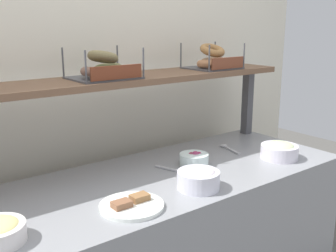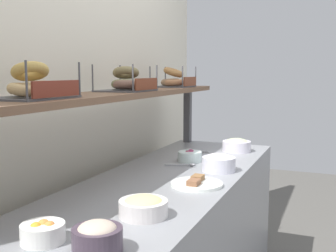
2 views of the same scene
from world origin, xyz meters
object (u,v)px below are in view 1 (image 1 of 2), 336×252
object	(u,v)px
serving_spoon_by_edge	(176,170)
serving_plate_white	(131,205)
bagel_basket_poppy	(103,68)
serving_spoon_near_plate	(227,148)
bagel_basket_everything	(212,60)
bowl_cream_cheese	(198,178)
bowl_scallion_spread	(279,150)
bowl_beet_salad	(194,159)

from	to	relation	value
serving_spoon_by_edge	serving_plate_white	bearing A→B (deg)	-152.45
serving_plate_white	bagel_basket_poppy	world-z (taller)	bagel_basket_poppy
bagel_basket_poppy	serving_spoon_near_plate	bearing A→B (deg)	-12.14
bagel_basket_everything	serving_spoon_by_edge	bearing A→B (deg)	-150.83
bowl_cream_cheese	bagel_basket_everything	size ratio (longest dim) A/B	0.65
serving_spoon_by_edge	bagel_basket_poppy	size ratio (longest dim) A/B	0.57
serving_plate_white	serving_spoon_by_edge	world-z (taller)	serving_plate_white
bowl_scallion_spread	bagel_basket_poppy	xyz separation A→B (m)	(-0.77, 0.42, 0.43)
serving_plate_white	serving_spoon_near_plate	world-z (taller)	serving_plate_white
bowl_scallion_spread	serving_spoon_by_edge	xyz separation A→B (m)	(-0.54, 0.17, -0.04)
serving_plate_white	bowl_beet_salad	bearing A→B (deg)	22.94
bowl_scallion_spread	bagel_basket_everything	bearing A→B (deg)	101.63
serving_spoon_by_edge	bagel_basket_everything	xyz separation A→B (m)	(0.45, 0.25, 0.47)
bowl_cream_cheese	serving_spoon_near_plate	distance (m)	0.59
bagel_basket_poppy	bowl_cream_cheese	bearing A→B (deg)	-68.75
bowl_scallion_spread	bowl_cream_cheese	world-z (taller)	bowl_cream_cheese
serving_spoon_near_plate	bagel_basket_everything	bearing A→B (deg)	86.76
bagel_basket_poppy	bagel_basket_everything	world-z (taller)	bagel_basket_everything
bowl_cream_cheese	serving_spoon_by_edge	distance (m)	0.22
serving_spoon_near_plate	bagel_basket_everything	world-z (taller)	bagel_basket_everything
serving_spoon_near_plate	bagel_basket_poppy	bearing A→B (deg)	167.86
bowl_beet_salad	bagel_basket_everything	xyz separation A→B (m)	(0.33, 0.24, 0.44)
bowl_scallion_spread	bagel_basket_poppy	size ratio (longest dim) A/B	0.64
bowl_scallion_spread	bagel_basket_poppy	bearing A→B (deg)	151.36
serving_spoon_by_edge	bagel_basket_poppy	bearing A→B (deg)	132.41
bagel_basket_poppy	bowl_scallion_spread	bearing A→B (deg)	-28.64
bowl_scallion_spread	serving_plate_white	bearing A→B (deg)	-178.49
bowl_cream_cheese	serving_spoon_by_edge	size ratio (longest dim) A/B	1.07
bagel_basket_poppy	serving_spoon_by_edge	bearing A→B (deg)	-47.59
bowl_scallion_spread	bowl_cream_cheese	bearing A→B (deg)	-176.09
bowl_beet_salad	bowl_scallion_spread	xyz separation A→B (m)	(0.42, -0.18, 0.01)
serving_spoon_by_edge	bagel_basket_poppy	xyz separation A→B (m)	(-0.23, 0.25, 0.47)
bowl_beet_salad	bowl_scallion_spread	bearing A→B (deg)	-23.82
bowl_scallion_spread	bowl_beet_salad	bearing A→B (deg)	156.18
serving_spoon_near_plate	serving_spoon_by_edge	xyz separation A→B (m)	(-0.45, -0.11, 0.00)
bowl_beet_salad	serving_spoon_by_edge	size ratio (longest dim) A/B	0.84
bowl_beet_salad	bowl_cream_cheese	bearing A→B (deg)	-127.32
bowl_beet_salad	bowl_cream_cheese	size ratio (longest dim) A/B	0.79
bowl_beet_salad	serving_spoon_near_plate	bearing A→B (deg)	15.62
bowl_beet_salad	bagel_basket_everything	size ratio (longest dim) A/B	0.51
serving_spoon_near_plate	bagel_basket_poppy	world-z (taller)	bagel_basket_poppy
bagel_basket_everything	bowl_scallion_spread	bearing A→B (deg)	-78.37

